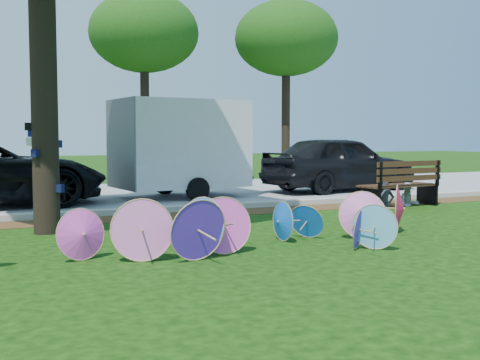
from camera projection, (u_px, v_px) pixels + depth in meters
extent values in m
plane|color=black|center=(266.00, 256.00, 8.26)|extent=(90.00, 90.00, 0.00)
cube|color=#472D16|center=(168.00, 216.00, 12.35)|extent=(90.00, 1.00, 0.01)
cube|color=#B7B5AD|center=(158.00, 210.00, 12.99)|extent=(90.00, 0.30, 0.12)
cube|color=gray|center=(116.00, 195.00, 16.77)|extent=(90.00, 8.00, 0.01)
cylinder|color=black|center=(43.00, 61.00, 10.00)|extent=(0.44, 0.44, 5.77)
cone|color=#5327BA|center=(355.00, 229.00, 8.74)|extent=(0.53, 0.50, 0.59)
cone|color=#ED48C0|center=(82.00, 235.00, 7.91)|extent=(0.72, 0.39, 0.71)
cone|color=blue|center=(280.00, 221.00, 9.39)|extent=(0.13, 0.63, 0.63)
cone|color=blue|center=(219.00, 222.00, 9.15)|extent=(0.67, 0.54, 0.68)
cone|color=#5CAFDF|center=(375.00, 226.00, 8.73)|extent=(0.54, 0.56, 0.67)
cone|color=#ED48C0|center=(223.00, 224.00, 8.45)|extent=(0.83, 0.33, 0.82)
cone|color=#5327BA|center=(190.00, 229.00, 8.87)|extent=(0.31, 0.60, 0.57)
cone|color=#5327BA|center=(196.00, 229.00, 7.90)|extent=(0.87, 0.40, 0.85)
cone|color=blue|center=(308.00, 220.00, 9.68)|extent=(0.58, 0.63, 0.58)
cone|color=pink|center=(142.00, 229.00, 7.93)|extent=(0.86, 0.44, 0.84)
cone|color=blue|center=(199.00, 226.00, 8.27)|extent=(0.60, 0.84, 0.83)
cone|color=#DB1943|center=(400.00, 209.00, 10.24)|extent=(0.64, 0.69, 0.82)
cone|color=pink|center=(363.00, 215.00, 9.59)|extent=(0.81, 0.55, 0.78)
imported|color=black|center=(340.00, 163.00, 18.03)|extent=(5.07, 2.53, 1.66)
cube|color=silver|center=(180.00, 144.00, 16.06)|extent=(3.49, 2.44, 2.89)
imported|color=#3E3F54|center=(385.00, 179.00, 13.91)|extent=(0.54, 0.41, 1.33)
imported|color=#B8BAC2|center=(409.00, 183.00, 14.21)|extent=(0.61, 0.54, 1.06)
cylinder|color=black|center=(145.00, 115.00, 24.34)|extent=(0.36, 0.36, 5.00)
ellipsoid|color=black|center=(144.00, 32.00, 24.10)|extent=(4.40, 4.40, 3.20)
cylinder|color=black|center=(286.00, 116.00, 25.76)|extent=(0.36, 0.36, 5.00)
ellipsoid|color=black|center=(286.00, 38.00, 25.52)|extent=(4.40, 4.40, 3.20)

